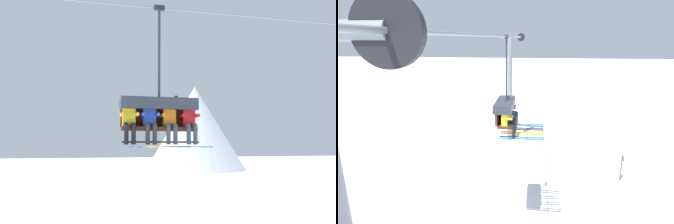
{
  "view_description": "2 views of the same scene",
  "coord_description": "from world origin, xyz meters",
  "views": [
    {
      "loc": [
        -0.93,
        -9.03,
        4.45
      ],
      "look_at": [
        0.9,
        -0.72,
        5.28
      ],
      "focal_mm": 35.0,
      "sensor_mm": 36.0,
      "label": 1
    },
    {
      "loc": [
        -9.29,
        -1.87,
        8.0
      ],
      "look_at": [
        0.55,
        -0.79,
        5.19
      ],
      "focal_mm": 28.0,
      "sensor_mm": 36.0,
      "label": 2
    }
  ],
  "objects": [
    {
      "name": "lift_cable",
      "position": [
        1.58,
        -0.8,
        8.05
      ],
      "size": [
        19.99,
        0.05,
        0.05
      ],
      "color": "slate"
    },
    {
      "name": "skier_red",
      "position": [
        1.42,
        -0.95,
        5.04
      ],
      "size": [
        0.46,
        1.7,
        1.23
      ],
      "color": "red"
    },
    {
      "name": "mountain_peak_east",
      "position": [
        16.24,
        46.47,
        7.32
      ],
      "size": [
        17.33,
        17.33,
        14.65
      ],
      "color": "silver",
      "rests_on": "ground_plane"
    },
    {
      "name": "chairlift_chair",
      "position": [
        0.65,
        -0.73,
        5.37
      ],
      "size": [
        1.97,
        0.74,
        3.64
      ],
      "color": "#512819"
    },
    {
      "name": "skier_yellow",
      "position": [
        -0.13,
        -0.95,
        5.04
      ],
      "size": [
        0.46,
        1.7,
        1.23
      ],
      "color": "yellow"
    },
    {
      "name": "skier_blue",
      "position": [
        0.39,
        -0.95,
        5.04
      ],
      "size": [
        0.46,
        1.7,
        1.23
      ],
      "color": "#2847B7"
    },
    {
      "name": "skier_orange",
      "position": [
        0.91,
        -0.94,
        5.06
      ],
      "size": [
        0.48,
        1.7,
        1.34
      ],
      "color": "orange"
    }
  ]
}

